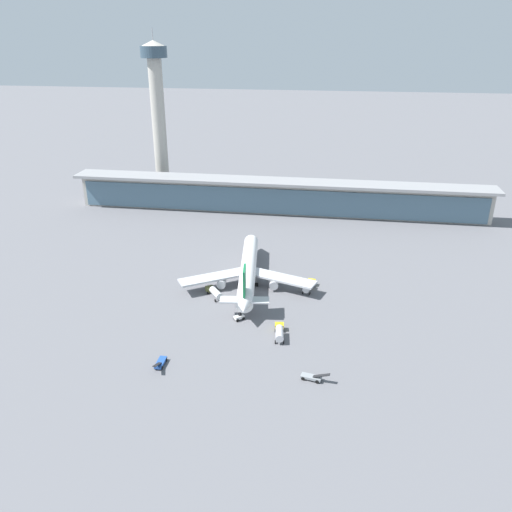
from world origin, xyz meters
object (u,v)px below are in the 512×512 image
service_truck_under_wing_grey (312,377)px  control_tower (158,109)px  service_truck_near_nose_yellow (279,332)px  service_truck_on_taxiway_blue (160,363)px  service_truck_mid_apron_yellow (309,285)px  service_truck_by_tail_olive (215,292)px  service_truck_at_far_stand_white (239,317)px  airliner_on_stand (248,271)px

service_truck_under_wing_grey → control_tower: 165.41m
service_truck_near_nose_yellow → service_truck_on_taxiway_blue: size_ratio=1.29×
service_truck_on_taxiway_blue → control_tower: size_ratio=0.09×
service_truck_mid_apron_yellow → service_truck_on_taxiway_blue: service_truck_mid_apron_yellow is taller
service_truck_under_wing_grey → service_truck_mid_apron_yellow: 45.51m
service_truck_under_wing_grey → service_truck_mid_apron_yellow: service_truck_mid_apron_yellow is taller
service_truck_mid_apron_yellow → service_truck_by_tail_olive: bearing=-162.5°
service_truck_under_wing_grey → control_tower: control_tower is taller
service_truck_near_nose_yellow → control_tower: 146.38m
service_truck_mid_apron_yellow → control_tower: bearing=129.7°
service_truck_near_nose_yellow → service_truck_mid_apron_yellow: size_ratio=0.99×
service_truck_at_far_stand_white → service_truck_mid_apron_yellow: bearing=49.0°
airliner_on_stand → service_truck_by_tail_olive: (-8.64, -10.28, -3.03)m
service_truck_near_nose_yellow → service_truck_mid_apron_yellow: same height
airliner_on_stand → service_truck_at_far_stand_white: airliner_on_stand is taller
airliner_on_stand → control_tower: control_tower is taller
control_tower → service_truck_on_taxiway_blue: bearing=-72.3°
airliner_on_stand → service_truck_on_taxiway_blue: airliner_on_stand is taller
service_truck_on_taxiway_blue → service_truck_near_nose_yellow: bearing=31.9°
service_truck_near_nose_yellow → service_truck_at_far_stand_white: 14.32m
service_truck_by_tail_olive → control_tower: size_ratio=0.11×
airliner_on_stand → service_truck_on_taxiway_blue: (-13.80, -46.75, -3.93)m
service_truck_mid_apron_yellow → service_truck_under_wing_grey: bearing=-85.6°
service_truck_by_tail_olive → service_truck_at_far_stand_white: 15.67m
service_truck_under_wing_grey → control_tower: (-80.84, 138.50, 40.56)m
service_truck_near_nose_yellow → control_tower: (-71.31, 121.53, 39.66)m
service_truck_near_nose_yellow → service_truck_at_far_stand_white: bearing=148.9°
service_truck_under_wing_grey → control_tower: bearing=120.3°
airliner_on_stand → control_tower: (-57.88, 91.69, 36.63)m
service_truck_mid_apron_yellow → control_tower: size_ratio=0.12×
service_truck_at_far_stand_white → control_tower: size_ratio=0.04×
service_truck_under_wing_grey → service_truck_at_far_stand_white: 32.66m
control_tower → service_truck_near_nose_yellow: bearing=-59.6°
service_truck_by_tail_olive → service_truck_on_taxiway_blue: 36.85m
airliner_on_stand → service_truck_by_tail_olive: bearing=-130.0°
service_truck_under_wing_grey → service_truck_at_far_stand_white: (-21.77, 24.35, 0.07)m
service_truck_on_taxiway_blue → service_truck_at_far_stand_white: 28.55m
airliner_on_stand → control_tower: size_ratio=0.74×
service_truck_under_wing_grey → service_truck_by_tail_olive: 48.30m
airliner_on_stand → service_truck_on_taxiway_blue: 48.90m
service_truck_mid_apron_yellow → service_truck_on_taxiway_blue: 56.21m
service_truck_mid_apron_yellow → airliner_on_stand: bearing=175.8°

